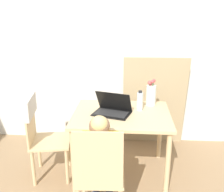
{
  "coord_description": "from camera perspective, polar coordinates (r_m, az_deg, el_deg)",
  "views": [
    {
      "loc": [
        0.24,
        -1.13,
        1.75
      ],
      "look_at": [
        0.07,
        1.41,
        0.89
      ],
      "focal_mm": 42.0,
      "sensor_mm": 36.0,
      "label": 1
    }
  ],
  "objects": [
    {
      "name": "wall_back",
      "position": [
        3.4,
        -0.24,
        10.14
      ],
      "size": [
        6.4,
        0.05,
        2.5
      ],
      "color": "silver",
      "rests_on": "ground_plane"
    },
    {
      "name": "dining_table",
      "position": [
        2.76,
        2.1,
        -5.6
      ],
      "size": [
        1.0,
        0.8,
        0.71
      ],
      "color": "#D6B784",
      "rests_on": "ground_plane"
    },
    {
      "name": "chair_occupied",
      "position": [
        2.23,
        -2.72,
        -16.78
      ],
      "size": [
        0.42,
        0.42,
        0.9
      ],
      "rotation": [
        0.0,
        0.0,
        3.18
      ],
      "color": "#D6B784",
      "rests_on": "ground_plane"
    },
    {
      "name": "chair_spare",
      "position": [
        2.82,
        -15.94,
        -6.07
      ],
      "size": [
        0.49,
        0.46,
        0.91
      ],
      "rotation": [
        0.0,
        0.0,
        1.73
      ],
      "color": "#D6B784",
      "rests_on": "ground_plane"
    },
    {
      "name": "person_seated",
      "position": [
        2.27,
        -2.53,
        -12.1
      ],
      "size": [
        0.32,
        0.43,
        0.95
      ],
      "rotation": [
        0.0,
        0.0,
        3.18
      ],
      "color": "orange",
      "rests_on": "ground_plane"
    },
    {
      "name": "laptop",
      "position": [
        2.71,
        0.13,
        -2.72
      ],
      "size": [
        0.43,
        0.35,
        0.23
      ],
      "rotation": [
        0.0,
        0.0,
        -0.3
      ],
      "color": "black",
      "rests_on": "dining_table"
    },
    {
      "name": "flower_vase",
      "position": [
        2.95,
        8.5,
        0.41
      ],
      "size": [
        0.11,
        0.11,
        0.3
      ],
      "color": "silver",
      "rests_on": "dining_table"
    },
    {
      "name": "water_bottle",
      "position": [
        2.79,
        6.1,
        -1.12
      ],
      "size": [
        0.06,
        0.06,
        0.22
      ],
      "color": "silver",
      "rests_on": "dining_table"
    },
    {
      "name": "cardboard_panel",
      "position": [
        3.43,
        9.16,
        -1.34
      ],
      "size": [
        0.8,
        0.18,
        1.19
      ],
      "color": "tan",
      "rests_on": "ground_plane"
    }
  ]
}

